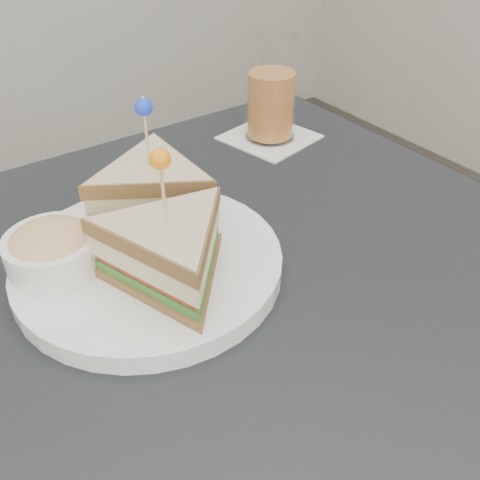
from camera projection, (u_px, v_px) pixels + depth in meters
name	position (u px, v px, depth m)	size (l,w,h in m)	color
table	(238.00, 335.00, 0.62)	(0.80, 0.80, 0.75)	black
plate_meal	(148.00, 232.00, 0.57)	(0.37, 0.37, 0.17)	white
drink_set	(271.00, 95.00, 0.82)	(0.15, 0.15, 0.16)	white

